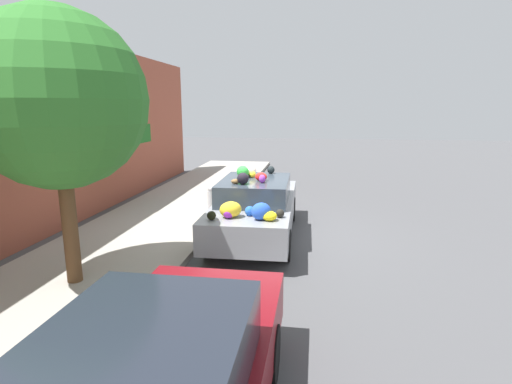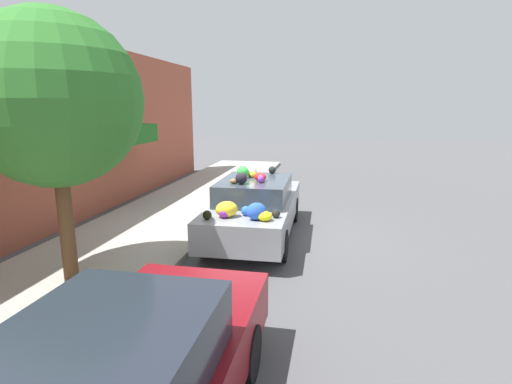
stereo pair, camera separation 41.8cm
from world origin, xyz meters
name	(u,v)px [view 1 (the left image)]	position (x,y,z in m)	size (l,w,h in m)	color
ground_plane	(257,236)	(0.00, 0.00, 0.00)	(60.00, 60.00, 0.00)	#4C4C4F
sidewalk_curb	(148,228)	(0.00, 2.70, 0.07)	(24.00, 3.20, 0.13)	#9E998E
building_facade	(57,133)	(0.10, 4.92, 2.34)	(18.00, 1.20, 4.69)	#9E4C38
street_tree	(57,100)	(-3.15, 2.61, 3.06)	(2.73, 2.73, 4.30)	brown
fire_hydrant	(211,198)	(1.67, 1.55, 0.48)	(0.20, 0.20, 0.70)	#B2B2B7
art_car	(256,206)	(-0.05, 0.03, 0.74)	(4.61, 1.80, 1.66)	gray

